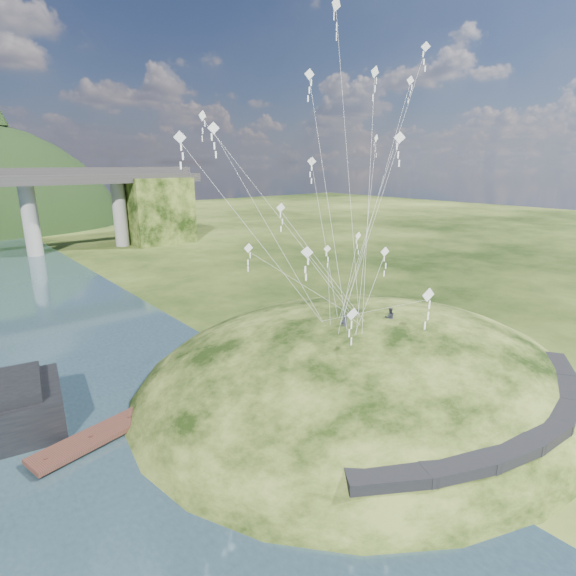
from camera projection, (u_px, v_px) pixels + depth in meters
ground at (300, 427)px, 28.05m from camera, size 320.00×320.00×0.00m
grass_hill at (360, 395)px, 34.84m from camera, size 36.00×32.00×13.00m
footpath at (517, 422)px, 24.83m from camera, size 22.29×5.84×0.83m
wooden_dock at (130, 419)px, 28.15m from camera, size 12.06×4.48×0.85m
kite_flyers at (374, 310)px, 32.12m from camera, size 4.53×1.64×1.62m
kite_swarm at (325, 163)px, 32.32m from camera, size 20.40×16.98×19.85m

